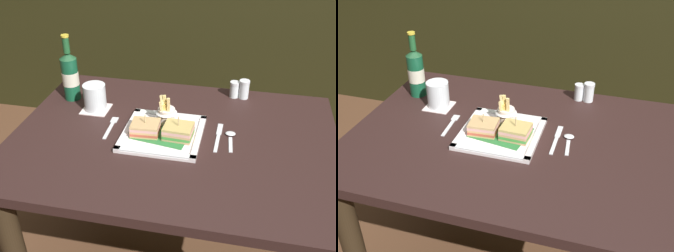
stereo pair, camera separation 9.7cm
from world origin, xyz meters
The scene contains 13 objects.
dining_table centered at (0.00, 0.00, 0.59)m, with size 1.11×0.81×0.73m.
square_plate centered at (-0.04, 0.00, 0.74)m, with size 0.27×0.27×0.02m.
sandwich_half_left centered at (-0.09, -0.01, 0.76)m, with size 0.10×0.09×0.07m.
sandwich_half_right centered at (0.02, -0.01, 0.77)m, with size 0.10×0.09×0.08m.
fries_cup centered at (-0.04, 0.07, 0.79)m, with size 0.08×0.08×0.11m.
beer_bottle centered at (-0.45, 0.19, 0.83)m, with size 0.06×0.06×0.26m.
drink_coaster centered at (-0.33, 0.12, 0.74)m, with size 0.10×0.10×0.00m, color silver.
water_glass centered at (-0.33, 0.12, 0.78)m, with size 0.08×0.08×0.10m.
fork centered at (-0.23, 0.02, 0.74)m, with size 0.03×0.15×0.00m.
knife centered at (0.15, 0.03, 0.74)m, with size 0.02×0.18×0.00m.
spoon centered at (0.19, 0.04, 0.74)m, with size 0.03×0.12×0.01m.
salt_shaker centered at (0.18, 0.34, 0.76)m, with size 0.04×0.04×0.07m.
pepper_shaker centered at (0.22, 0.34, 0.77)m, with size 0.04×0.04×0.08m.
Camera 1 is at (0.22, -1.14, 1.50)m, focal length 43.33 mm.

